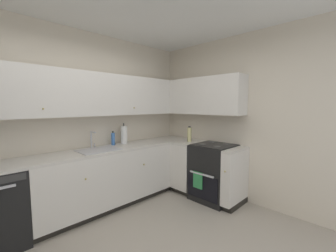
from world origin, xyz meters
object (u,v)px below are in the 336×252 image
Objects in this scene: oven_range at (214,172)px; oil_bottle at (189,134)px; paper_towel_roll at (124,135)px; soap_bottle at (113,139)px.

oil_bottle reaches higher than oven_range.
paper_towel_roll is at bearing 145.38° from oil_bottle.
oven_range is 1.62m from paper_towel_roll.
soap_bottle is 0.20m from paper_towel_roll.
soap_bottle is at bearing 149.49° from oil_bottle.
paper_towel_roll is (-0.96, 1.16, 0.59)m from oven_range.
oil_bottle reaches higher than soap_bottle.
oven_range is at bearing -45.61° from soap_bottle.
soap_bottle reaches higher than oven_range.
soap_bottle is 1.32m from oil_bottle.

